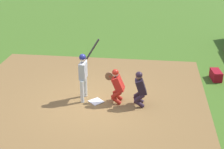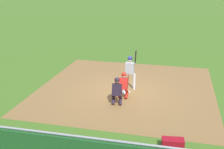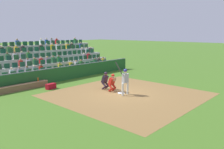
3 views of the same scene
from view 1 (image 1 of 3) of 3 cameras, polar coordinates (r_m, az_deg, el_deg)
The scene contains 7 objects.
ground_plane at distance 12.12m, azimuth -2.72°, elevation -4.67°, with size 160.00×160.00×0.00m, color #406A20.
infield_dirt_patch at distance 12.20m, azimuth -5.05°, elevation -4.52°, with size 8.88×8.99×0.01m, color olive.
home_plate_marker at distance 12.11m, azimuth -2.72°, elevation -4.60°, with size 0.44×0.44×0.02m, color white.
batter_at_plate at distance 11.87m, azimuth -4.89°, elevation 0.51°, with size 0.71×0.68×2.22m.
catcher_crouching at distance 11.78m, azimuth 0.80°, elevation -1.60°, with size 0.49×0.72×1.29m.
home_plate_umpire at distance 11.59m, azimuth 4.78°, elevation -2.17°, with size 0.49×0.49×1.31m.
equipment_duffel_bag at distance 14.43m, azimuth 17.30°, elevation -0.08°, with size 0.73×0.36×0.39m, color maroon.
Camera 1 is at (-10.53, -1.74, 5.74)m, focal length 53.60 mm.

